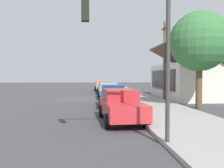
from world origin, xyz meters
TOP-DOWN VIEW (x-y plane):
  - ground_plane at (0.00, 0.00)m, footprint 120.00×120.00m
  - sidewalk_curb at (0.00, 5.60)m, footprint 60.00×4.20m
  - car_coral at (-12.57, 2.62)m, footprint 4.58×2.12m
  - car_olive at (-6.38, 2.87)m, footprint 4.78×2.09m
  - car_skyblue at (-0.19, 2.83)m, footprint 4.62×2.10m
  - car_navy at (6.25, 2.73)m, footprint 4.48×2.10m
  - car_cherry at (12.19, 2.63)m, footprint 4.81×2.16m
  - storefront_building at (0.07, 11.98)m, footprint 10.41×7.76m
  - shade_tree at (7.94, 8.55)m, footprint 4.11×4.11m
  - traffic_light_main at (16.68, 2.54)m, footprint 0.37×2.79m
  - utility_pole_wooden at (0.99, 8.20)m, footprint 1.80×0.24m
  - fire_hydrant_red at (-9.44, 4.20)m, footprint 0.22×0.22m

SIDE VIEW (x-z plane):
  - ground_plane at x=0.00m, z-range 0.00..0.00m
  - sidewalk_curb at x=0.00m, z-range 0.00..0.16m
  - fire_hydrant_red at x=-9.44m, z-range 0.14..0.85m
  - car_navy at x=6.25m, z-range 0.02..1.61m
  - car_coral at x=-12.57m, z-range 0.02..1.61m
  - car_cherry at x=12.19m, z-range 0.02..1.61m
  - car_skyblue at x=-0.19m, z-range 0.02..1.61m
  - car_olive at x=-6.38m, z-range 0.02..1.61m
  - storefront_building at x=0.07m, z-range -0.91..4.63m
  - traffic_light_main at x=16.68m, z-range 0.89..6.09m
  - utility_pole_wooden at x=0.99m, z-range 0.18..7.68m
  - shade_tree at x=7.94m, z-range 1.27..7.97m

